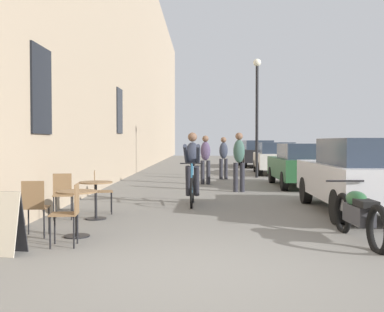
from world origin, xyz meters
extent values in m
plane|color=slate|center=(0.00, 0.00, 0.00)|extent=(88.00, 88.00, 0.00)
cube|color=tan|center=(-3.45, 14.00, 5.82)|extent=(0.50, 68.00, 11.64)
cube|color=black|center=(-3.18, 3.71, 2.49)|extent=(0.04, 1.10, 1.70)
cube|color=black|center=(-3.18, 12.28, 2.65)|extent=(0.04, 1.10, 1.70)
cylinder|color=black|center=(-2.02, 1.91, 0.01)|extent=(0.40, 0.40, 0.02)
cylinder|color=black|center=(-2.02, 1.91, 0.36)|extent=(0.05, 0.05, 0.67)
cylinder|color=brown|center=(-2.02, 1.91, 0.71)|extent=(0.64, 0.64, 0.02)
cylinder|color=black|center=(-2.16, 1.06, 0.23)|extent=(0.02, 0.02, 0.45)
cylinder|color=black|center=(-2.20, 1.38, 0.23)|extent=(0.02, 0.02, 0.45)
cylinder|color=black|center=(-1.84, 1.10, 0.23)|extent=(0.02, 0.02, 0.45)
cylinder|color=black|center=(-1.88, 1.42, 0.23)|extent=(0.02, 0.02, 0.45)
cube|color=brown|center=(-2.02, 1.24, 0.46)|extent=(0.42, 0.42, 0.02)
cube|color=brown|center=(-1.84, 1.26, 0.68)|extent=(0.06, 0.34, 0.42)
cylinder|color=black|center=(-2.84, 2.06, 0.23)|extent=(0.02, 0.02, 0.45)
cylinder|color=black|center=(-2.52, 2.09, 0.23)|extent=(0.02, 0.02, 0.45)
cylinder|color=black|center=(-2.81, 1.74, 0.23)|extent=(0.02, 0.02, 0.45)
cylinder|color=black|center=(-2.49, 1.77, 0.23)|extent=(0.02, 0.02, 0.45)
cube|color=brown|center=(-2.67, 1.91, 0.46)|extent=(0.41, 0.41, 0.02)
cube|color=brown|center=(-2.65, 1.73, 0.68)|extent=(0.34, 0.05, 0.42)
cylinder|color=black|center=(-2.10, 3.58, 0.01)|extent=(0.40, 0.40, 0.02)
cylinder|color=black|center=(-2.10, 3.58, 0.36)|extent=(0.05, 0.05, 0.67)
cylinder|color=brown|center=(-2.10, 3.58, 0.71)|extent=(0.64, 0.64, 0.02)
cylinder|color=black|center=(-1.98, 4.47, 0.23)|extent=(0.02, 0.02, 0.45)
cylinder|color=black|center=(-1.91, 4.16, 0.23)|extent=(0.02, 0.02, 0.45)
cylinder|color=black|center=(-2.30, 4.40, 0.23)|extent=(0.02, 0.02, 0.45)
cylinder|color=black|center=(-2.22, 4.08, 0.23)|extent=(0.02, 0.02, 0.45)
cube|color=brown|center=(-2.10, 4.28, 0.46)|extent=(0.46, 0.46, 0.02)
cube|color=brown|center=(-2.28, 4.24, 0.68)|extent=(0.10, 0.34, 0.42)
cylinder|color=black|center=(-2.92, 3.71, 0.23)|extent=(0.02, 0.02, 0.45)
cylinder|color=black|center=(-2.60, 3.77, 0.23)|extent=(0.02, 0.02, 0.45)
cylinder|color=black|center=(-2.86, 3.39, 0.23)|extent=(0.02, 0.02, 0.45)
cylinder|color=black|center=(-2.54, 3.45, 0.23)|extent=(0.02, 0.02, 0.45)
cube|color=brown|center=(-2.73, 3.58, 0.46)|extent=(0.44, 0.44, 0.02)
cube|color=brown|center=(-2.70, 3.40, 0.68)|extent=(0.34, 0.08, 0.42)
cube|color=black|center=(-2.70, 0.86, 0.42)|extent=(0.57, 0.28, 0.84)
torus|color=black|center=(-0.30, 5.12, 0.33)|extent=(0.05, 0.71, 0.71)
torus|color=black|center=(-0.29, 6.17, 0.33)|extent=(0.05, 0.71, 0.71)
cylinder|color=#286084|center=(-0.29, 6.08, 0.61)|extent=(0.04, 0.21, 0.58)
cylinder|color=#286084|center=(-0.30, 5.58, 0.95)|extent=(0.04, 0.82, 0.14)
cylinder|color=#286084|center=(-0.30, 5.14, 0.67)|extent=(0.04, 0.09, 0.67)
cylinder|color=#286084|center=(-0.30, 5.67, 0.37)|extent=(0.04, 1.00, 0.12)
cylinder|color=black|center=(-0.30, 5.17, 1.00)|extent=(0.52, 0.03, 0.03)
ellipsoid|color=black|center=(-0.29, 5.99, 0.93)|extent=(0.12, 0.24, 0.06)
ellipsoid|color=#2D3342|center=(-0.29, 5.91, 1.21)|extent=(0.34, 0.35, 0.59)
sphere|color=brown|center=(-0.29, 5.87, 1.60)|extent=(0.22, 0.22, 0.22)
cylinder|color=#26262D|center=(-0.19, 5.83, 0.55)|extent=(0.13, 0.40, 0.75)
cylinder|color=#26262D|center=(-0.39, 5.83, 0.55)|extent=(0.13, 0.40, 0.75)
cylinder|color=#2D3342|center=(-0.15, 5.52, 1.20)|extent=(0.10, 0.75, 0.48)
cylinder|color=#2D3342|center=(-0.44, 5.52, 1.20)|extent=(0.11, 0.75, 0.48)
cylinder|color=#26262D|center=(1.13, 8.55, 0.43)|extent=(0.14, 0.14, 0.86)
cylinder|color=#26262D|center=(0.93, 8.54, 0.43)|extent=(0.14, 0.14, 0.86)
ellipsoid|color=#38564C|center=(1.03, 8.55, 1.21)|extent=(0.35, 0.26, 0.68)
sphere|color=brown|center=(1.03, 8.55, 1.65)|extent=(0.22, 0.22, 0.22)
cylinder|color=#26262D|center=(0.15, 10.95, 0.42)|extent=(0.14, 0.14, 0.83)
cylinder|color=#26262D|center=(-0.05, 10.96, 0.42)|extent=(0.14, 0.14, 0.83)
ellipsoid|color=#4C3D5B|center=(0.05, 10.95, 1.16)|extent=(0.35, 0.26, 0.66)
sphere|color=brown|center=(0.05, 10.95, 1.59)|extent=(0.22, 0.22, 0.22)
cylinder|color=#26262D|center=(0.88, 13.19, 0.41)|extent=(0.14, 0.14, 0.82)
cylinder|color=#26262D|center=(0.68, 13.15, 0.41)|extent=(0.14, 0.14, 0.82)
ellipsoid|color=#2D3342|center=(0.78, 13.17, 1.14)|extent=(0.38, 0.30, 0.65)
sphere|color=brown|center=(0.78, 13.17, 1.56)|extent=(0.22, 0.22, 0.22)
cylinder|color=black|center=(2.19, 14.07, 2.30)|extent=(0.12, 0.12, 4.60)
sphere|color=silver|center=(2.19, 14.07, 4.74)|extent=(0.32, 0.32, 0.32)
cube|color=#B7B7BC|center=(3.25, 4.55, 0.67)|extent=(1.89, 4.41, 0.71)
cube|color=#283342|center=(3.24, 4.02, 1.29)|extent=(1.56, 2.39, 0.53)
cylinder|color=black|center=(2.45, 6.01, 0.32)|extent=(0.21, 0.63, 0.63)
cylinder|color=black|center=(4.10, 5.98, 0.32)|extent=(0.21, 0.63, 0.63)
cylinder|color=black|center=(2.40, 3.12, 0.32)|extent=(0.21, 0.63, 0.63)
cube|color=#23512D|center=(3.20, 10.22, 0.62)|extent=(1.69, 4.03, 0.65)
cube|color=#283342|center=(3.20, 9.74, 1.19)|extent=(1.41, 2.18, 0.49)
cylinder|color=black|center=(2.45, 11.55, 0.29)|extent=(0.19, 0.58, 0.58)
cylinder|color=black|center=(3.97, 11.54, 0.29)|extent=(0.19, 0.58, 0.58)
cylinder|color=black|center=(2.43, 8.90, 0.29)|extent=(0.19, 0.58, 0.58)
cylinder|color=black|center=(3.95, 8.89, 0.29)|extent=(0.19, 0.58, 0.58)
cube|color=beige|center=(3.28, 16.32, 0.63)|extent=(1.85, 4.16, 0.67)
cube|color=#283342|center=(3.26, 15.83, 1.21)|extent=(1.51, 2.26, 0.49)
cylinder|color=black|center=(2.56, 17.70, 0.30)|extent=(0.21, 0.60, 0.59)
cylinder|color=black|center=(4.10, 17.64, 0.30)|extent=(0.21, 0.60, 0.59)
cylinder|color=black|center=(2.45, 15.01, 0.30)|extent=(0.21, 0.60, 0.59)
cylinder|color=black|center=(4.00, 14.94, 0.30)|extent=(0.21, 0.60, 0.59)
cube|color=black|center=(3.13, 22.42, 0.67)|extent=(1.86, 4.40, 0.71)
cube|color=#283342|center=(3.14, 21.90, 1.29)|extent=(1.55, 2.38, 0.53)
cylinder|color=black|center=(2.29, 23.86, 0.32)|extent=(0.21, 0.63, 0.63)
cylinder|color=black|center=(3.94, 23.88, 0.32)|extent=(0.21, 0.63, 0.63)
cylinder|color=black|center=(2.33, 20.97, 0.32)|extent=(0.21, 0.63, 0.63)
cylinder|color=black|center=(3.97, 20.99, 0.32)|extent=(0.21, 0.63, 0.63)
torus|color=black|center=(2.27, 2.42, 0.30)|extent=(0.11, 0.69, 0.69)
torus|color=black|center=(2.32, 0.97, 0.30)|extent=(0.12, 0.70, 0.70)
cube|color=#333338|center=(2.29, 1.70, 0.40)|extent=(0.26, 0.77, 0.28)
ellipsoid|color=#23512D|center=(2.29, 1.80, 0.62)|extent=(0.30, 0.53, 0.24)
cube|color=black|center=(2.30, 1.42, 0.60)|extent=(0.25, 0.45, 0.10)
cylinder|color=black|center=(2.27, 2.32, 0.85)|extent=(0.62, 0.05, 0.03)
camera|label=1|loc=(-0.05, -5.35, 1.49)|focal=43.86mm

